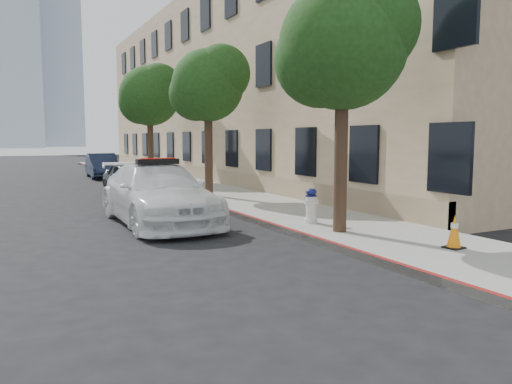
{
  "coord_description": "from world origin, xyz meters",
  "views": [
    {
      "loc": [
        -3.8,
        -11.04,
        2.24
      ],
      "look_at": [
        1.4,
        -0.79,
        1.0
      ],
      "focal_mm": 35.0,
      "sensor_mm": 36.0,
      "label": 1
    }
  ],
  "objects": [
    {
      "name": "ground",
      "position": [
        0.0,
        0.0,
        0.0
      ],
      "size": [
        120.0,
        120.0,
        0.0
      ],
      "primitive_type": "plane",
      "color": "black",
      "rests_on": "ground"
    },
    {
      "name": "sidewalk",
      "position": [
        3.6,
        10.0,
        0.07
      ],
      "size": [
        3.2,
        50.0,
        0.15
      ],
      "primitive_type": "cube",
      "color": "gray",
      "rests_on": "ground"
    },
    {
      "name": "curb_strip",
      "position": [
        2.06,
        10.0,
        0.07
      ],
      "size": [
        0.12,
        50.0,
        0.15
      ],
      "primitive_type": "cube",
      "color": "maroon",
      "rests_on": "ground"
    },
    {
      "name": "building",
      "position": [
        9.2,
        15.0,
        5.0
      ],
      "size": [
        8.0,
        36.0,
        10.0
      ],
      "primitive_type": "cube",
      "color": "tan",
      "rests_on": "ground"
    },
    {
      "name": "tower_right",
      "position": [
        9.0,
        135.0,
        22.0
      ],
      "size": [
        14.0,
        14.0,
        44.0
      ],
      "primitive_type": "cube",
      "color": "#9EA8B7",
      "rests_on": "ground"
    },
    {
      "name": "tree_near",
      "position": [
        2.93,
        -2.01,
        4.27
      ],
      "size": [
        2.92,
        2.82,
        5.62
      ],
      "color": "black",
      "rests_on": "sidewalk"
    },
    {
      "name": "tree_mid",
      "position": [
        2.93,
        5.99,
        4.16
      ],
      "size": [
        2.77,
        2.64,
        5.43
      ],
      "color": "black",
      "rests_on": "sidewalk"
    },
    {
      "name": "tree_far",
      "position": [
        2.93,
        13.99,
        4.39
      ],
      "size": [
        3.1,
        3.0,
        5.81
      ],
      "color": "black",
      "rests_on": "sidewalk"
    },
    {
      "name": "police_car",
      "position": [
        -0.21,
        1.72,
        0.79
      ],
      "size": [
        2.24,
        5.45,
        1.73
      ],
      "rotation": [
        0.0,
        0.0,
        0.0
      ],
      "color": "white",
      "rests_on": "ground"
    },
    {
      "name": "parked_car_mid",
      "position": [
        0.6,
        8.49,
        0.66
      ],
      "size": [
        1.72,
        3.95,
        1.32
      ],
      "primitive_type": "imported",
      "rotation": [
        0.0,
        0.0,
        0.04
      ],
      "color": "black",
      "rests_on": "ground"
    },
    {
      "name": "parked_car_far",
      "position": [
        1.2,
        18.16,
        0.69
      ],
      "size": [
        1.63,
        4.27,
        1.39
      ],
      "primitive_type": "imported",
      "rotation": [
        0.0,
        0.0,
        -0.04
      ],
      "color": "#161E37",
      "rests_on": "ground"
    },
    {
      "name": "fire_hydrant",
      "position": [
        2.95,
        -0.75,
        0.57
      ],
      "size": [
        0.36,
        0.33,
        0.87
      ],
      "rotation": [
        0.0,
        0.0,
        0.08
      ],
      "color": "silver",
      "rests_on": "sidewalk"
    },
    {
      "name": "traffic_cone",
      "position": [
        3.81,
        -4.41,
        0.47
      ],
      "size": [
        0.37,
        0.37,
        0.64
      ],
      "rotation": [
        0.0,
        0.0,
        0.12
      ],
      "color": "black",
      "rests_on": "sidewalk"
    }
  ]
}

